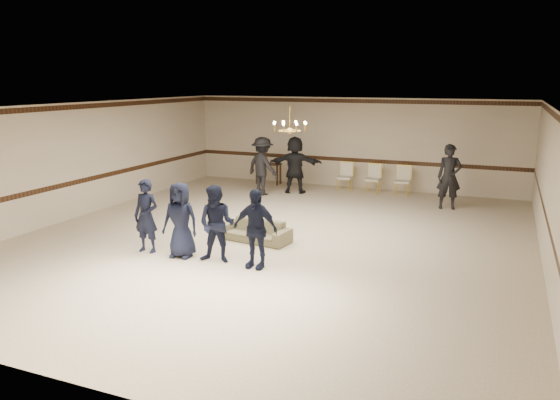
{
  "coord_description": "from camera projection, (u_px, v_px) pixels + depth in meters",
  "views": [
    {
      "loc": [
        5.07,
        -11.76,
        3.83
      ],
      "look_at": [
        0.36,
        -0.5,
        1.1
      ],
      "focal_mm": 34.71,
      "sensor_mm": 36.0,
      "label": 1
    }
  ],
  "objects": [
    {
      "name": "adult_right",
      "position": [
        449.0,
        177.0,
        16.15
      ],
      "size": [
        0.8,
        0.62,
        1.95
      ],
      "primitive_type": "imported",
      "rotation": [
        0.0,
        0.0,
        0.23
      ],
      "color": "black",
      "rests_on": "floor"
    },
    {
      "name": "boy_d",
      "position": [
        255.0,
        229.0,
        11.09
      ],
      "size": [
        0.99,
        0.44,
        1.67
      ],
      "primitive_type": "imported",
      "rotation": [
        0.0,
        0.0,
        -0.04
      ],
      "color": "black",
      "rests_on": "floor"
    },
    {
      "name": "chandelier",
      "position": [
        290.0,
        118.0,
        13.6
      ],
      "size": [
        0.94,
        0.94,
        0.89
      ],
      "primitive_type": null,
      "color": "#B78F3A",
      "rests_on": "ceiling"
    },
    {
      "name": "chair_rail",
      "position": [
        351.0,
        160.0,
        19.4
      ],
      "size": [
        12.0,
        0.02,
        0.14
      ],
      "primitive_type": "cube",
      "color": "#3B2011",
      "rests_on": "wall_back"
    },
    {
      "name": "banquet_chair_left",
      "position": [
        345.0,
        177.0,
        18.81
      ],
      "size": [
        0.49,
        0.49,
        0.99
      ],
      "primitive_type": null,
      "rotation": [
        0.0,
        0.0,
        0.02
      ],
      "color": "beige",
      "rests_on": "floor"
    },
    {
      "name": "room",
      "position": [
        274.0,
        174.0,
        12.98
      ],
      "size": [
        12.01,
        14.01,
        3.21
      ],
      "color": "beige",
      "rests_on": "ground"
    },
    {
      "name": "adult_left",
      "position": [
        263.0,
        166.0,
        18.14
      ],
      "size": [
        1.44,
        1.13,
        1.95
      ],
      "primitive_type": "imported",
      "rotation": [
        0.0,
        0.0,
        2.77
      ],
      "color": "black",
      "rests_on": "floor"
    },
    {
      "name": "boy_b",
      "position": [
        181.0,
        220.0,
        11.77
      ],
      "size": [
        0.86,
        0.6,
        1.67
      ],
      "primitive_type": "imported",
      "rotation": [
        0.0,
        0.0,
        0.09
      ],
      "color": "black",
      "rests_on": "floor"
    },
    {
      "name": "crown_molding",
      "position": [
        353.0,
        101.0,
        18.94
      ],
      "size": [
        12.0,
        0.02,
        0.14
      ],
      "primitive_type": "cube",
      "color": "#3B2011",
      "rests_on": "wall_back"
    },
    {
      "name": "banquet_chair_mid",
      "position": [
        373.0,
        179.0,
        18.43
      ],
      "size": [
        0.49,
        0.49,
        0.99
      ],
      "primitive_type": null,
      "rotation": [
        0.0,
        0.0,
        -0.01
      ],
      "color": "beige",
      "rests_on": "floor"
    },
    {
      "name": "adult_mid",
      "position": [
        295.0,
        165.0,
        18.43
      ],
      "size": [
        1.89,
        0.97,
        1.95
      ],
      "primitive_type": "imported",
      "rotation": [
        0.0,
        0.0,
        3.37
      ],
      "color": "black",
      "rests_on": "floor"
    },
    {
      "name": "settee",
      "position": [
        255.0,
        231.0,
        13.05
      ],
      "size": [
        1.82,
        0.9,
        0.51
      ],
      "primitive_type": "imported",
      "rotation": [
        0.0,
        0.0,
        -0.13
      ],
      "color": "#6B6847",
      "rests_on": "floor"
    },
    {
      "name": "banquet_chair_right",
      "position": [
        403.0,
        181.0,
        18.05
      ],
      "size": [
        0.49,
        0.49,
        0.99
      ],
      "primitive_type": null,
      "rotation": [
        0.0,
        0.0,
        0.03
      ],
      "color": "beige",
      "rests_on": "floor"
    },
    {
      "name": "boy_c",
      "position": [
        217.0,
        224.0,
        11.43
      ],
      "size": [
        0.89,
        0.74,
        1.67
      ],
      "primitive_type": "imported",
      "rotation": [
        0.0,
        0.0,
        0.14
      ],
      "color": "black",
      "rests_on": "floor"
    },
    {
      "name": "boy_a",
      "position": [
        146.0,
        216.0,
        12.11
      ],
      "size": [
        0.61,
        0.4,
        1.67
      ],
      "primitive_type": "imported",
      "rotation": [
        0.0,
        0.0,
        0.0
      ],
      "color": "black",
      "rests_on": "floor"
    },
    {
      "name": "console_table",
      "position": [
        268.0,
        173.0,
        20.14
      ],
      "size": [
        0.95,
        0.42,
        0.79
      ],
      "primitive_type": "cube",
      "rotation": [
        0.0,
        0.0,
        -0.03
      ],
      "color": "#352111",
      "rests_on": "floor"
    }
  ]
}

